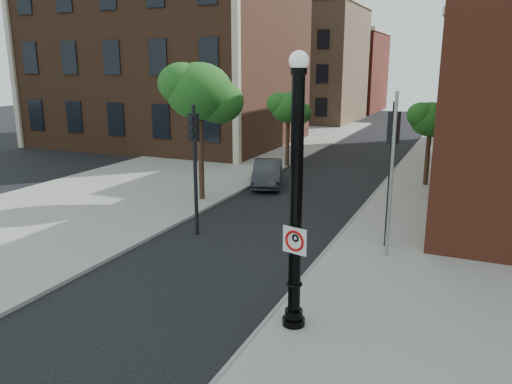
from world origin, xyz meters
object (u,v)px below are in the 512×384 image
at_px(lamppost, 296,210).
at_px(parked_car, 267,173).
at_px(no_parking_sign, 295,240).
at_px(traffic_signal_right, 392,152).
at_px(traffic_signal_left, 194,149).

bearing_deg(lamppost, parked_car, 115.00).
bearing_deg(no_parking_sign, lamppost, 118.49).
height_order(no_parking_sign, traffic_signal_right, traffic_signal_right).
relative_size(lamppost, parked_car, 1.59).
xyz_separation_m(traffic_signal_left, traffic_signal_right, (6.57, 1.21, 0.15)).
bearing_deg(traffic_signal_right, lamppost, -83.81).
bearing_deg(traffic_signal_left, lamppost, -44.63).
bearing_deg(traffic_signal_left, traffic_signal_right, 7.72).
relative_size(no_parking_sign, parked_car, 0.15).
distance_m(no_parking_sign, traffic_signal_left, 7.58).
distance_m(lamppost, no_parking_sign, 0.67).
bearing_deg(traffic_signal_left, parked_car, 91.38).
bearing_deg(parked_car, lamppost, -84.09).
height_order(traffic_signal_left, traffic_signal_right, traffic_signal_right).
bearing_deg(parked_car, traffic_signal_right, -63.03).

